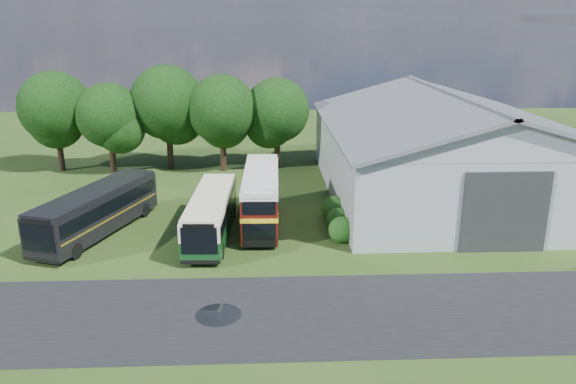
{
  "coord_description": "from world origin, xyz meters",
  "views": [
    {
      "loc": [
        0.77,
        -26.85,
        13.44
      ],
      "look_at": [
        2.29,
        8.0,
        2.69
      ],
      "focal_mm": 35.0,
      "sensor_mm": 36.0,
      "label": 1
    }
  ],
  "objects_px": {
    "bus_green_single": "(211,214)",
    "bus_dark_single": "(97,211)",
    "bus_maroon_double": "(261,198)",
    "storage_shed": "(444,142)"
  },
  "relations": [
    {
      "from": "storage_shed",
      "to": "bus_green_single",
      "type": "height_order",
      "value": "storage_shed"
    },
    {
      "from": "bus_maroon_double",
      "to": "bus_dark_single",
      "type": "xyz_separation_m",
      "value": [
        -10.63,
        -1.18,
        -0.35
      ]
    },
    {
      "from": "bus_green_single",
      "to": "bus_dark_single",
      "type": "xyz_separation_m",
      "value": [
        -7.42,
        0.68,
        0.11
      ]
    },
    {
      "from": "bus_green_single",
      "to": "bus_dark_single",
      "type": "bearing_deg",
      "value": 177.32
    },
    {
      "from": "storage_shed",
      "to": "bus_dark_single",
      "type": "height_order",
      "value": "storage_shed"
    },
    {
      "from": "bus_green_single",
      "to": "bus_maroon_double",
      "type": "height_order",
      "value": "bus_maroon_double"
    },
    {
      "from": "bus_maroon_double",
      "to": "bus_green_single",
      "type": "bearing_deg",
      "value": -148.55
    },
    {
      "from": "bus_maroon_double",
      "to": "storage_shed",
      "type": "bearing_deg",
      "value": 26.77
    },
    {
      "from": "bus_green_single",
      "to": "bus_dark_single",
      "type": "distance_m",
      "value": 7.45
    },
    {
      "from": "storage_shed",
      "to": "bus_maroon_double",
      "type": "xyz_separation_m",
      "value": [
        -14.47,
        -6.85,
        -2.22
      ]
    }
  ]
}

